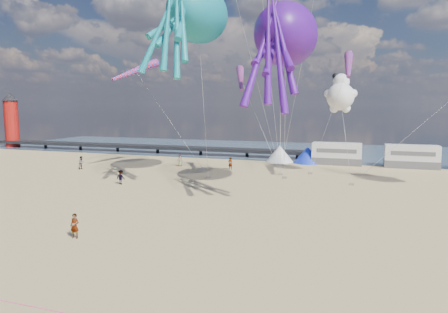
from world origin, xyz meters
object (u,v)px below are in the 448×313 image
Objects in this scene: windsock_right at (241,79)px; windsock_left at (135,71)px; sandbag_a at (208,178)px; beachgoer_5 at (230,163)px; sandbag_c at (351,184)px; kite_octopus_teal at (198,14)px; standing_person at (75,226)px; beachgoer_2 at (121,177)px; motorhome_1 at (411,157)px; beachgoer_1 at (82,163)px; tent_blue at (307,155)px; motorhome_0 at (337,154)px; sandbag_d at (310,173)px; windsock_mid at (349,65)px; beachgoer_0 at (180,160)px; kite_panda at (340,97)px; lighthouse at (12,124)px; sandbag_e at (280,174)px; sandbag_b at (284,178)px; tent_white at (280,154)px; kite_octopus_purple at (286,35)px.

windsock_left is at bearing 159.15° from windsock_right.
beachgoer_5 is at bearing 86.20° from sandbag_a.
kite_octopus_teal reaches higher than sandbag_c.
standing_person is 17.06m from beachgoer_2.
beachgoer_2 is at bearing -144.32° from motorhome_1.
beachgoer_1 is 13.76m from windsock_left.
windsock_right is (-6.04, -13.57, 9.96)m from tent_blue.
motorhome_0 is at bearing 174.57° from beachgoer_5.
standing_person is at bearing -104.81° from tent_blue.
beachgoer_1 is at bearing -154.34° from motorhome_0.
windsock_mid is at bearing -47.92° from sandbag_d.
sandbag_a is 0.04× the size of kite_octopus_teal.
windsock_mid is (4.04, -4.47, 12.17)m from sandbag_d.
beachgoer_2 is 0.27× the size of windsock_right.
kite_panda is (20.63, -0.66, 8.42)m from beachgoer_0.
motorhome_0 is at bearing 74.52° from sandbag_d.
kite_panda is (62.60, -13.08, 4.70)m from lighthouse.
motorhome_0 is 29.97m from beachgoer_2.
sandbag_d is at bearing 131.98° from sandbag_c.
windsock_mid is at bearing 15.93° from kite_octopus_teal.
lighthouse is 1.36× the size of motorhome_0.
sandbag_a is 1.00× the size of sandbag_d.
motorhome_0 is 9.50m from motorhome_1.
beachgoer_5 is (18.24, 5.89, -0.05)m from beachgoer_1.
standing_person is 26.19m from windsock_right.
sandbag_e is (6.86, -1.93, -0.68)m from beachgoer_5.
kite_panda is (14.46, 28.23, 8.41)m from standing_person.
beachgoer_2 is at bearing -160.65° from windsock_right.
kite_panda reaches higher than sandbag_b.
tent_white is 10.77m from sandbag_d.
tent_blue is 2.52× the size of beachgoer_5.
tent_white is at bearing 116.39° from kite_panda.
sandbag_d is at bearing 62.51° from standing_person.
sandbag_a is (-5.15, -15.75, -1.09)m from tent_white.
lighthouse is 55.26m from windsock_right.
sandbag_a is at bearing -148.38° from sandbag_d.
kite_panda reaches higher than beachgoer_0.
beachgoer_0 is at bearing 163.00° from sandbag_b.
motorhome_0 is 1.03× the size of windsock_mid.
windsock_left is (-10.70, 2.88, 12.35)m from sandbag_a.
beachgoer_1 is at bearing -29.27° from beachgoer_2.
beachgoer_5 is 0.13× the size of kite_octopus_purple.
tent_blue is at bearing -3.95° from lighthouse.
beachgoer_5 is at bearing -134.10° from tent_blue.
windsock_right is at bearing -174.15° from kite_panda.
windsock_right is (3.83, 23.74, 10.38)m from standing_person.
kite_octopus_teal is (-23.34, -16.79, 16.27)m from motorhome_1.
motorhome_1 is at bearing 41.93° from sandbag_b.
beachgoer_2 reaches higher than sandbag_c.
tent_white is (54.00, -4.00, -3.30)m from lighthouse.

